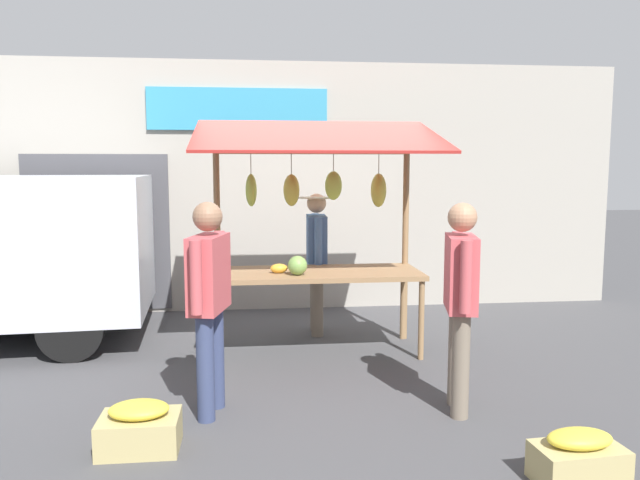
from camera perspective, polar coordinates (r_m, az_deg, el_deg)
ground_plane at (r=6.80m, az=-0.29°, el=-10.22°), size 40.00×40.00×0.00m
street_backdrop at (r=8.69m, az=-2.27°, el=4.88°), size 9.00×0.30×3.40m
market_stall at (r=6.54m, az=-0.24°, el=2.92°), size 2.50×1.46×2.50m
vendor_with_sunhat at (r=7.32m, az=-0.32°, el=-1.02°), size 0.43×0.71×1.67m
shopper_with_ponytail at (r=5.10m, az=12.80°, el=-4.62°), size 0.33×0.71×1.71m
shopper_in_grey_tee at (r=4.99m, az=-10.17°, el=-4.71°), size 0.33×0.71×1.72m
produce_crate_near at (r=4.45m, az=22.70°, el=-18.08°), size 0.58×0.36×0.35m
produce_crate_side at (r=4.73m, az=-16.28°, el=-16.26°), size 0.56×0.40×0.35m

